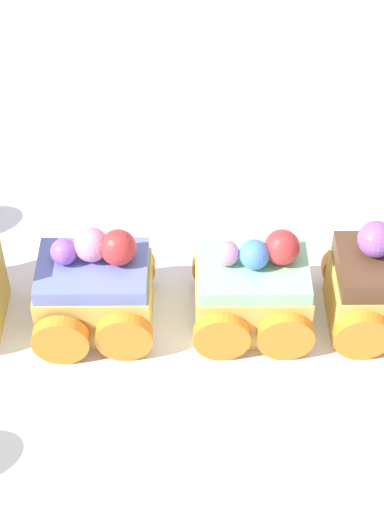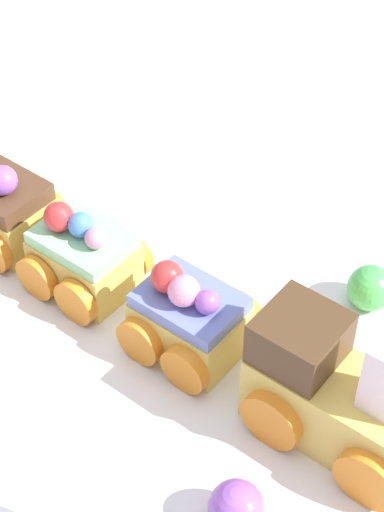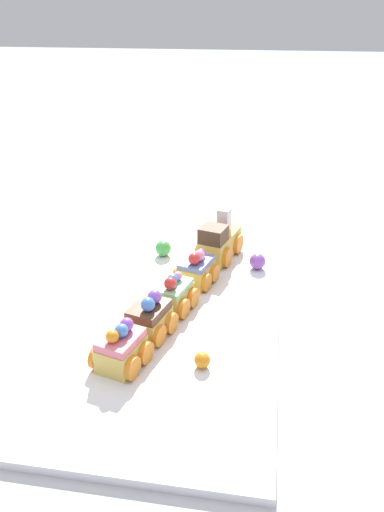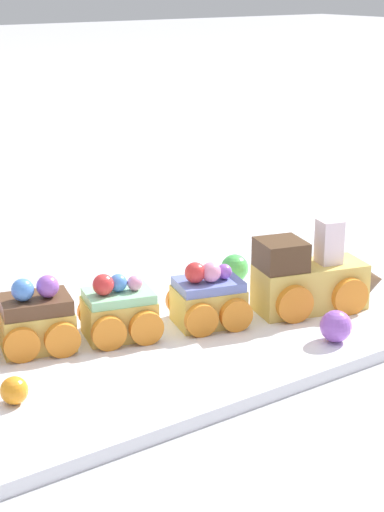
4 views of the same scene
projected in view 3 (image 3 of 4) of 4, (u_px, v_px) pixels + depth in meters
name	position (u px, v px, depth m)	size (l,w,h in m)	color
ground_plane	(179.00, 298.00, 0.83)	(10.00, 10.00, 0.00)	#B2B2B7
display_board	(179.00, 295.00, 0.83)	(0.74, 0.33, 0.01)	white
cake_train_locomotive	(221.00, 241.00, 0.93)	(0.14, 0.09, 0.09)	#E0BC56
cake_car_blueberry	(196.00, 271.00, 0.84)	(0.08, 0.08, 0.06)	#E0BC56
cake_car_mint	(173.00, 295.00, 0.77)	(0.08, 0.08, 0.06)	#E0BC56
cake_car_chocolate	(149.00, 319.00, 0.71)	(0.08, 0.08, 0.07)	#E0BC56
cake_car_strawberry	(121.00, 349.00, 0.65)	(0.08, 0.08, 0.06)	#E0BC56
gumball_purple	(257.00, 261.00, 0.89)	(0.03, 0.03, 0.03)	#9956C6
gumball_green	(163.00, 248.00, 0.94)	(0.03, 0.03, 0.03)	#4CBC56
gumball_orange	(202.00, 360.00, 0.65)	(0.02, 0.02, 0.02)	orange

